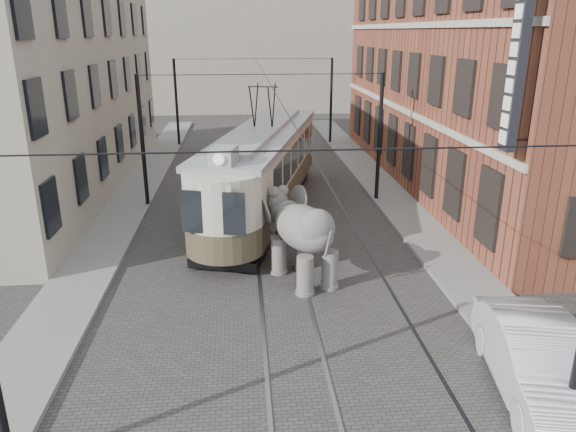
{
  "coord_description": "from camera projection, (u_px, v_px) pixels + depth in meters",
  "views": [
    {
      "loc": [
        -1.14,
        -18.45,
        7.75
      ],
      "look_at": [
        0.26,
        -1.99,
        2.1
      ],
      "focal_mm": 33.8,
      "sensor_mm": 36.0,
      "label": 1
    }
  ],
  "objects": [
    {
      "name": "elephant",
      "position": [
        304.0,
        240.0,
        17.35
      ],
      "size": [
        4.12,
        5.2,
        2.8
      ],
      "primitive_type": null,
      "rotation": [
        0.0,
        0.0,
        0.4
      ],
      "color": "#625F5A",
      "rests_on": "ground"
    },
    {
      "name": "stucco_building",
      "position": [
        42.0,
        89.0,
        26.91
      ],
      "size": [
        7.0,
        24.0,
        10.0
      ],
      "primitive_type": "cube",
      "color": "gray",
      "rests_on": "ground"
    },
    {
      "name": "tram_rails",
      "position": [
        276.0,
        252.0,
        19.99
      ],
      "size": [
        1.54,
        80.0,
        0.02
      ],
      "primitive_type": null,
      "color": "slate",
      "rests_on": "ground"
    },
    {
      "name": "ground",
      "position": [
        276.0,
        253.0,
        19.99
      ],
      "size": [
        120.0,
        120.0,
        0.0
      ],
      "primitive_type": "plane",
      "color": "#3E3C39"
    },
    {
      "name": "sidewalk_left",
      "position": [
        96.0,
        257.0,
        19.44
      ],
      "size": [
        2.0,
        60.0,
        0.15
      ],
      "primitive_type": "cube",
      "color": "slate",
      "rests_on": "ground"
    },
    {
      "name": "sidewalk_right",
      "position": [
        435.0,
        245.0,
        20.45
      ],
      "size": [
        2.0,
        60.0,
        0.15
      ],
      "primitive_type": "cube",
      "color": "slate",
      "rests_on": "ground"
    },
    {
      "name": "brick_building",
      "position": [
        481.0,
        67.0,
        27.42
      ],
      "size": [
        8.0,
        26.0,
        12.0
      ],
      "primitive_type": "cube",
      "color": "brown",
      "rests_on": "ground"
    },
    {
      "name": "distant_block",
      "position": [
        251.0,
        39.0,
        55.43
      ],
      "size": [
        28.0,
        10.0,
        14.0
      ],
      "primitive_type": "cube",
      "color": "gray",
      "rests_on": "ground"
    },
    {
      "name": "tram",
      "position": [
        264.0,
        150.0,
        23.86
      ],
      "size": [
        6.3,
        14.29,
        5.56
      ],
      "primitive_type": null,
      "rotation": [
        0.0,
        0.0,
        -0.25
      ],
      "color": "#BDB099",
      "rests_on": "ground"
    },
    {
      "name": "parked_car",
      "position": [
        539.0,
        361.0,
        11.98
      ],
      "size": [
        2.55,
        5.24,
        1.65
      ],
      "primitive_type": "imported",
      "rotation": [
        0.0,
        0.0,
        -0.16
      ],
      "color": "#B9B9BE",
      "rests_on": "ground"
    },
    {
      "name": "catenary",
      "position": [
        264.0,
        145.0,
        23.72
      ],
      "size": [
        11.0,
        30.2,
        6.0
      ],
      "primitive_type": null,
      "color": "black",
      "rests_on": "ground"
    }
  ]
}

